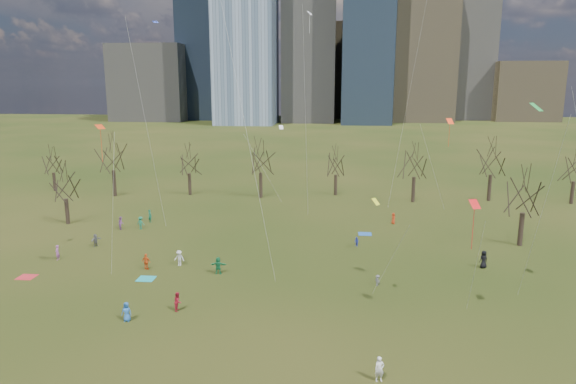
# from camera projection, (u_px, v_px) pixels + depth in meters

# --- Properties ---
(ground) EXTENTS (500.00, 500.00, 0.00)m
(ground) POSITION_uv_depth(u_px,v_px,m) (275.00, 302.00, 43.33)
(ground) COLOR black
(ground) RESTS_ON ground
(downtown_skyline) EXTENTS (212.50, 78.00, 118.00)m
(downtown_skyline) POSITION_uv_depth(u_px,v_px,m) (322.00, 37.00, 240.52)
(downtown_skyline) COLOR slate
(downtown_skyline) RESTS_ON ground
(bare_tree_row) EXTENTS (113.04, 29.80, 9.50)m
(bare_tree_row) POSITION_uv_depth(u_px,v_px,m) (303.00, 163.00, 78.31)
(bare_tree_row) COLOR black
(bare_tree_row) RESTS_ON ground
(blanket_teal) EXTENTS (1.60, 1.50, 0.03)m
(blanket_teal) POSITION_uv_depth(u_px,v_px,m) (146.00, 279.00, 48.52)
(blanket_teal) COLOR teal
(blanket_teal) RESTS_ON ground
(blanket_navy) EXTENTS (1.60, 1.50, 0.03)m
(blanket_navy) POSITION_uv_depth(u_px,v_px,m) (365.00, 234.00, 62.88)
(blanket_navy) COLOR #2457AC
(blanket_navy) RESTS_ON ground
(blanket_crimson) EXTENTS (1.60, 1.50, 0.03)m
(blanket_crimson) POSITION_uv_depth(u_px,v_px,m) (27.00, 277.00, 48.94)
(blanket_crimson) COLOR red
(blanket_crimson) RESTS_ON ground
(person_0) EXTENTS (0.78, 0.52, 1.56)m
(person_0) POSITION_uv_depth(u_px,v_px,m) (127.00, 312.00, 39.78)
(person_0) COLOR #2862B0
(person_0) RESTS_ON ground
(person_1) EXTENTS (0.67, 0.52, 1.64)m
(person_1) POSITION_uv_depth(u_px,v_px,m) (379.00, 369.00, 31.75)
(person_1) COLOR white
(person_1) RESTS_ON ground
(person_2) EXTENTS (0.64, 0.80, 1.59)m
(person_2) POSITION_uv_depth(u_px,v_px,m) (178.00, 301.00, 41.62)
(person_2) COLOR #A6172B
(person_2) RESTS_ON ground
(person_3) EXTENTS (0.67, 0.77, 1.03)m
(person_3) POSITION_uv_depth(u_px,v_px,m) (378.00, 280.00, 46.81)
(person_3) COLOR slate
(person_3) RESTS_ON ground
(person_4) EXTENTS (1.02, 0.60, 1.64)m
(person_4) POSITION_uv_depth(u_px,v_px,m) (146.00, 262.00, 50.78)
(person_4) COLOR #E75419
(person_4) RESTS_ON ground
(person_5) EXTENTS (1.59, 0.54, 1.70)m
(person_5) POSITION_uv_depth(u_px,v_px,m) (218.00, 265.00, 49.64)
(person_5) COLOR #1C7E47
(person_5) RESTS_ON ground
(person_6) EXTENTS (1.03, 0.86, 1.80)m
(person_6) POSITION_uv_depth(u_px,v_px,m) (484.00, 259.00, 51.22)
(person_6) COLOR black
(person_6) RESTS_ON ground
(person_7) EXTENTS (0.44, 0.61, 1.59)m
(person_7) POSITION_uv_depth(u_px,v_px,m) (57.00, 253.00, 53.60)
(person_7) COLOR #A854A4
(person_7) RESTS_ON ground
(person_8) EXTENTS (0.64, 0.68, 1.11)m
(person_8) POSITION_uv_depth(u_px,v_px,m) (357.00, 242.00, 58.02)
(person_8) COLOR #2835AF
(person_8) RESTS_ON ground
(person_9) EXTENTS (1.12, 0.75, 1.62)m
(person_9) POSITION_uv_depth(u_px,v_px,m) (179.00, 258.00, 51.90)
(person_9) COLOR silver
(person_9) RESTS_ON ground
(person_11) EXTENTS (0.94, 1.41, 1.45)m
(person_11) POSITION_uv_depth(u_px,v_px,m) (96.00, 240.00, 58.03)
(person_11) COLOR #5D5F62
(person_11) RESTS_ON ground
(person_12) EXTENTS (0.68, 0.84, 1.48)m
(person_12) POSITION_uv_depth(u_px,v_px,m) (393.00, 218.00, 67.30)
(person_12) COLOR red
(person_12) RESTS_ON ground
(person_13) EXTENTS (0.74, 0.71, 1.70)m
(person_13) POSITION_uv_depth(u_px,v_px,m) (150.00, 216.00, 68.11)
(person_13) COLOR #17694A
(person_13) RESTS_ON ground
(person_14) EXTENTS (0.87, 0.97, 1.64)m
(person_14) POSITION_uv_depth(u_px,v_px,m) (121.00, 223.00, 64.80)
(person_14) COLOR #8C4C99
(person_14) RESTS_ON ground
(person_15) EXTENTS (1.18, 0.88, 1.63)m
(person_15) POSITION_uv_depth(u_px,v_px,m) (141.00, 223.00, 64.87)
(person_15) COLOR #19724C
(person_15) RESTS_ON ground
(kites_airborne) EXTENTS (72.42, 40.89, 30.47)m
(kites_airborne) POSITION_uv_depth(u_px,v_px,m) (332.00, 138.00, 51.53)
(kites_airborne) COLOR #E93F13
(kites_airborne) RESTS_ON ground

